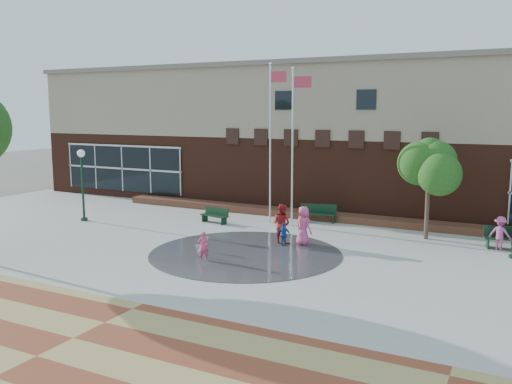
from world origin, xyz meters
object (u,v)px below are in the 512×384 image
at_px(child_splash, 203,246).
at_px(flagpole_right, 294,139).
at_px(bench_left, 214,218).
at_px(flagpole_left, 271,135).

bearing_deg(child_splash, flagpole_right, -131.64).
height_order(bench_left, child_splash, child_splash).
distance_m(flagpole_left, child_splash, 9.17).
height_order(flagpole_left, flagpole_right, flagpole_left).
relative_size(flagpole_left, flagpole_right, 1.04).
bearing_deg(bench_left, flagpole_right, 28.22).
relative_size(flagpole_right, bench_left, 4.72).
xyz_separation_m(flagpole_left, bench_left, (-2.79, -1.40, -4.58)).
bearing_deg(flagpole_left, child_splash, -82.32).
xyz_separation_m(flagpole_right, bench_left, (-4.18, -1.25, -4.44)).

